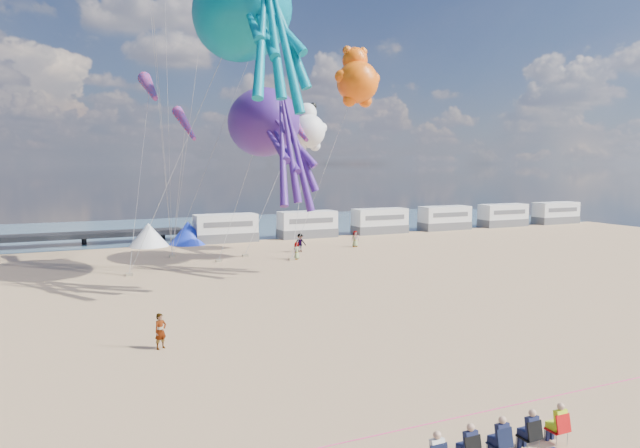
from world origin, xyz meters
The scene contains 28 objects.
ground centered at (0.00, 0.00, 0.00)m, with size 120.00×120.00×0.00m, color tan.
water centered at (0.00, 55.00, 0.02)m, with size 120.00×120.00×0.00m, color #3C5D73.
motorhome_0 centered at (6.00, 40.00, 1.50)m, with size 6.60×2.50×3.00m, color silver.
motorhome_1 centered at (15.50, 40.00, 1.50)m, with size 6.60×2.50×3.00m, color silver.
motorhome_2 centered at (25.00, 40.00, 1.50)m, with size 6.60×2.50×3.00m, color silver.
motorhome_3 centered at (34.50, 40.00, 1.50)m, with size 6.60×2.50×3.00m, color silver.
motorhome_4 centered at (44.00, 40.00, 1.50)m, with size 6.60×2.50×3.00m, color silver.
motorhome_5 centered at (53.50, 40.00, 1.50)m, with size 6.60×2.50×3.00m, color silver.
tent_white centered at (-2.00, 40.00, 1.20)m, with size 4.00×4.00×2.40m, color white.
tent_blue centered at (2.00, 40.00, 1.20)m, with size 4.00×4.00×2.40m, color #1933CC.
spectator_row centered at (1.46, -7.60, 0.65)m, with size 6.10×0.90×1.30m, color black, non-canonical shape.
rope_line centered at (0.00, -5.00, 0.02)m, with size 0.03×0.03×34.00m, color #F2338C.
standing_person centered at (-5.81, 6.25, 0.82)m, with size 0.60×0.39×1.63m, color tan.
beachgoer_0 centered at (8.80, 26.43, 0.76)m, with size 0.56×0.36×1.52m, color #7F6659.
beachgoer_2 centered at (10.65, 30.18, 0.89)m, with size 0.86×0.67×1.77m, color #7F6659.
beachgoer_6 centered at (17.02, 31.08, 0.82)m, with size 0.60×0.39×1.64m, color #7F6659.
sandbag_a centered at (-5.40, 24.56, 0.11)m, with size 0.50×0.35×0.22m, color gray.
sandbag_b centered at (2.21, 27.89, 0.11)m, with size 0.50×0.35×0.22m, color gray.
sandbag_c centered at (8.23, 26.14, 0.11)m, with size 0.50×0.35×0.22m, color gray.
sandbag_d centered at (5.09, 29.69, 0.11)m, with size 0.50×0.35×0.22m, color gray.
sandbag_e centered at (-1.03, 31.92, 0.11)m, with size 0.50×0.35×0.22m, color gray.
kite_octopus_teal centered at (2.32, 20.45, 18.94)m, with size 5.00×11.66×13.32m, color #017288, non-canonical shape.
kite_octopus_purple centered at (5.93, 26.69, 11.82)m, with size 4.64×10.82×12.37m, color #431F7B, non-canonical shape.
kite_panda centered at (11.75, 30.70, 11.45)m, with size 3.89×3.66×5.49m, color white, non-canonical shape.
kite_teddy_orange centered at (13.18, 23.49, 15.15)m, with size 4.25×4.00×6.00m, color #FF5D09, non-canonical shape.
windsock_left centered at (-3.06, 28.04, 14.37)m, with size 1.10×6.85×6.85m, color red, non-canonical shape.
windsock_mid centered at (10.20, 29.58, 11.67)m, with size 1.00×5.91×5.91m, color red, non-canonical shape.
windsock_right centered at (-0.59, 26.51, 11.47)m, with size 0.90×5.19×5.19m, color red, non-canonical shape.
Camera 1 is at (-9.41, -19.60, 8.32)m, focal length 32.00 mm.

